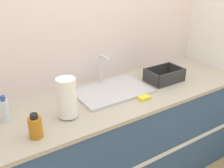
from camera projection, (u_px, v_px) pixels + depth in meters
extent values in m
cube|color=silver|center=(81.00, 36.00, 2.13)|extent=(4.92, 0.06, 2.60)
cube|color=silver|center=(221.00, 26.00, 2.48)|extent=(0.06, 2.68, 2.60)
cube|color=#33517A|center=(106.00, 147.00, 2.21)|extent=(2.52, 0.68, 0.87)
cube|color=#B2A893|center=(105.00, 99.00, 2.02)|extent=(2.54, 0.70, 0.03)
cube|color=silver|center=(112.00, 91.00, 2.10)|extent=(0.58, 0.39, 0.02)
cylinder|color=silver|center=(101.00, 69.00, 2.18)|extent=(0.02, 0.02, 0.24)
cylinder|color=silver|center=(105.00, 57.00, 2.07)|extent=(0.02, 0.15, 0.02)
cylinder|color=#4C4C51|center=(68.00, 116.00, 1.76)|extent=(0.10, 0.10, 0.01)
cylinder|color=white|center=(67.00, 98.00, 1.71)|extent=(0.13, 0.13, 0.27)
cube|color=#2D2D2D|center=(164.00, 80.00, 2.30)|extent=(0.31, 0.21, 0.01)
cube|color=#2D2D2D|center=(172.00, 78.00, 2.20)|extent=(0.31, 0.01, 0.10)
cube|color=#2D2D2D|center=(157.00, 71.00, 2.36)|extent=(0.31, 0.01, 0.10)
cube|color=#2D2D2D|center=(151.00, 78.00, 2.21)|extent=(0.01, 0.21, 0.10)
cube|color=#2D2D2D|center=(176.00, 71.00, 2.35)|extent=(0.01, 0.21, 0.10)
cylinder|color=#B26B19|center=(36.00, 128.00, 1.53)|extent=(0.08, 0.08, 0.13)
cylinder|color=black|center=(34.00, 116.00, 1.50)|extent=(0.04, 0.04, 0.03)
cylinder|color=silver|center=(5.00, 111.00, 1.69)|extent=(0.06, 0.06, 0.15)
cylinder|color=#334C9E|center=(3.00, 98.00, 1.65)|extent=(0.03, 0.03, 0.03)
cube|color=yellow|center=(144.00, 98.00, 1.99)|extent=(0.09, 0.06, 0.02)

